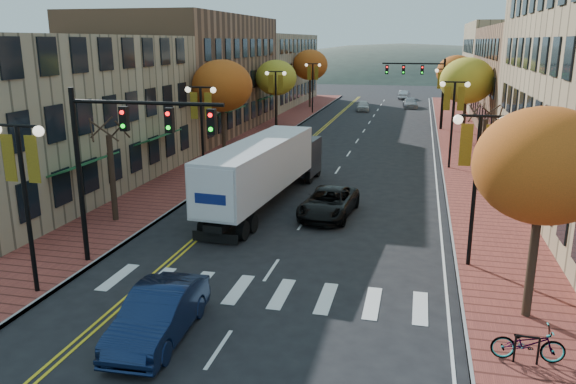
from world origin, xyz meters
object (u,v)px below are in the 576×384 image
Objects in this scene: navy_sedan at (159,314)px; semi_truck at (267,166)px; black_suv at (329,203)px; bicycle at (528,343)px.

semi_truck is at bearing 89.91° from navy_sedan.
black_suv is 14.38m from bicycle.
black_suv reaches higher than bicycle.
black_suv is at bearing -17.55° from semi_truck.
navy_sedan reaches higher than bicycle.
navy_sedan reaches higher than black_suv.
black_suv is at bearing 28.74° from bicycle.
bicycle is at bearing 2.62° from navy_sedan.
navy_sedan is 13.56m from black_suv.
navy_sedan is at bearing 92.45° from bicycle.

